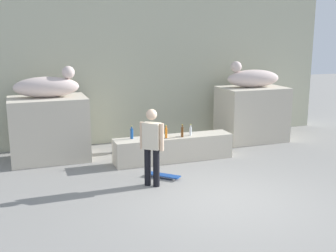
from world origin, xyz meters
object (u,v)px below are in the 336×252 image
at_px(skater, 152,144).
at_px(statue_reclining_right, 252,78).
at_px(bottle_brown, 182,132).
at_px(statue_reclining_left, 48,86).
at_px(skateboard, 163,175).
at_px(bottle_clear, 191,131).
at_px(bottle_orange, 166,133).
at_px(bottle_blue, 132,133).

bearing_deg(skater, statue_reclining_right, 74.61).
distance_m(statue_reclining_right, bottle_brown, 3.24).
distance_m(statue_reclining_left, statue_reclining_right, 5.84).
bearing_deg(skateboard, bottle_clear, 89.48).
relative_size(bottle_orange, bottle_brown, 0.99).
bearing_deg(bottle_brown, skater, -131.55).
relative_size(statue_reclining_left, bottle_brown, 5.06).
distance_m(statue_reclining_left, bottle_brown, 3.55).
height_order(bottle_clear, bottle_brown, bottle_brown).
height_order(statue_reclining_left, statue_reclining_right, same).
bearing_deg(bottle_clear, statue_reclining_right, 26.41).
xyz_separation_m(statue_reclining_left, bottle_orange, (2.69, -1.25, -1.13)).
relative_size(statue_reclining_right, bottle_blue, 5.08).
xyz_separation_m(statue_reclining_right, skateboard, (-3.61, -2.35, -1.84)).
bearing_deg(bottle_orange, skateboard, -112.84).
relative_size(skater, bottle_orange, 5.20).
height_order(statue_reclining_left, bottle_orange, statue_reclining_left).
relative_size(bottle_blue, bottle_clear, 1.13).
xyz_separation_m(bottle_blue, bottle_brown, (1.24, -0.27, -0.00)).
distance_m(skateboard, bottle_orange, 1.38).
bearing_deg(bottle_orange, skater, -119.82).
distance_m(skateboard, bottle_blue, 1.53).
bearing_deg(bottle_brown, bottle_clear, 17.69).
bearing_deg(bottle_blue, bottle_clear, -6.94).
relative_size(statue_reclining_right, bottle_orange, 5.16).
bearing_deg(statue_reclining_right, bottle_orange, 29.04).
xyz_separation_m(statue_reclining_left, statue_reclining_right, (5.84, 0.01, 0.00)).
distance_m(statue_reclining_left, skateboard, 3.72).
distance_m(bottle_blue, bottle_clear, 1.51).
relative_size(statue_reclining_left, bottle_clear, 5.71).
bearing_deg(skater, bottle_orange, 100.44).
relative_size(bottle_orange, bottle_blue, 0.99).
xyz_separation_m(statue_reclining_left, bottle_clear, (3.37, -1.22, -1.15)).
bearing_deg(statue_reclining_left, statue_reclining_right, 6.10).
distance_m(statue_reclining_right, bottle_blue, 4.27).
bearing_deg(statue_reclining_left, skateboard, -40.40).
distance_m(bottle_orange, bottle_brown, 0.42).
height_order(skater, bottle_brown, skater).
relative_size(bottle_blue, bottle_brown, 1.00).
bearing_deg(skateboard, statue_reclining_left, 178.37).
relative_size(skater, bottle_clear, 5.78).
xyz_separation_m(statue_reclining_left, skateboard, (2.23, -2.34, -1.84)).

